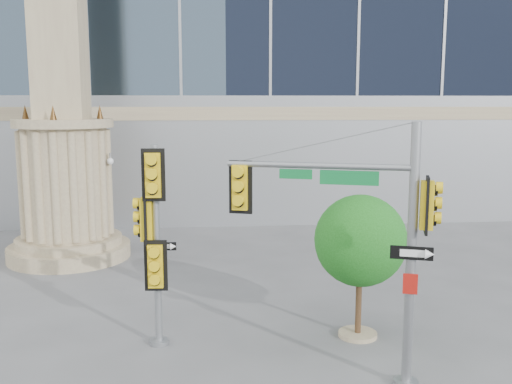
{
  "coord_description": "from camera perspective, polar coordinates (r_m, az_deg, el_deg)",
  "views": [
    {
      "loc": [
        -0.89,
        -12.01,
        5.64
      ],
      "look_at": [
        0.32,
        2.0,
        3.46
      ],
      "focal_mm": 40.0,
      "sensor_mm": 36.0,
      "label": 1
    }
  ],
  "objects": [
    {
      "name": "monument",
      "position": [
        21.62,
        -18.8,
        8.04
      ],
      "size": [
        4.4,
        4.4,
        16.6
      ],
      "color": "gray",
      "rests_on": "ground"
    },
    {
      "name": "main_signal_pole",
      "position": [
        11.47,
        10.59,
        -3.15
      ],
      "size": [
        3.97,
        1.64,
        5.31
      ],
      "rotation": [
        0.0,
        0.0,
        -0.32
      ],
      "color": "slate",
      "rests_on": "ground"
    },
    {
      "name": "street_tree",
      "position": [
        13.92,
        10.53,
        -5.16
      ],
      "size": [
        2.25,
        2.2,
        3.51
      ],
      "color": "gray",
      "rests_on": "ground"
    },
    {
      "name": "ground",
      "position": [
        13.29,
        -0.66,
        -16.28
      ],
      "size": [
        120.0,
        120.0,
        0.0
      ],
      "primitive_type": "plane",
      "color": "#545456",
      "rests_on": "ground"
    },
    {
      "name": "secondary_signal_pole",
      "position": [
        13.21,
        -10.23,
        -3.82
      ],
      "size": [
        0.81,
        0.63,
        4.73
      ],
      "rotation": [
        0.0,
        0.0,
        -0.06
      ],
      "color": "slate",
      "rests_on": "ground"
    }
  ]
}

